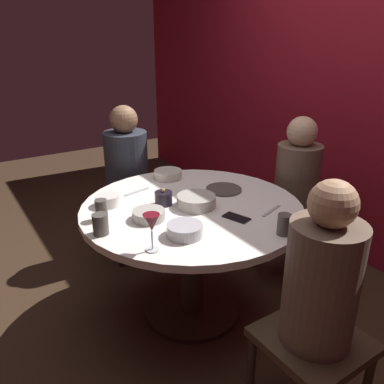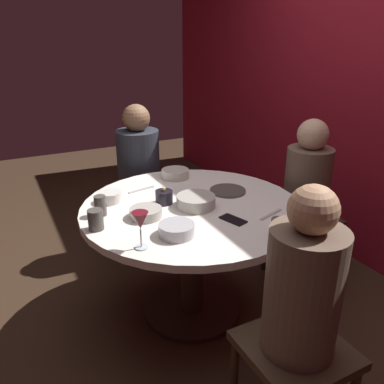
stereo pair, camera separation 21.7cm
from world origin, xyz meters
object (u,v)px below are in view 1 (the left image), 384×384
object	(u,v)px
dinner_plate	(224,189)
cup_by_right_diner	(100,224)
bowl_salad_center	(168,174)
bowl_small_white	(149,215)
bowl_sauce_side	(108,200)
cup_by_left_diner	(101,210)
dining_table	(192,231)
seated_diner_back	(297,180)
candle_holder	(163,198)
seated_diner_right	(321,288)
wine_glass	(152,224)
bowl_rice_portion	(196,201)
cell_phone	(236,218)
cup_near_candle	(284,224)
bowl_serving_large	(185,230)
seated_diner_left	(127,166)

from	to	relation	value
dinner_plate	cup_by_right_diner	size ratio (longest dim) A/B	2.13
dinner_plate	cup_by_right_diner	distance (m)	0.85
bowl_salad_center	bowl_small_white	xyz separation A→B (m)	(0.49, -0.40, -0.00)
cup_by_right_diner	bowl_sauce_side	bearing A→B (deg)	152.47
dinner_plate	cup_by_left_diner	distance (m)	0.78
dining_table	bowl_salad_center	xyz separation A→B (m)	(-0.46, 0.11, 0.19)
seated_diner_back	bowl_sauce_side	bearing A→B (deg)	-11.66
bowl_salad_center	bowl_sauce_side	world-z (taller)	bowl_sauce_side
candle_holder	seated_diner_right	bearing A→B (deg)	7.34
wine_glass	bowl_sauce_side	world-z (taller)	wine_glass
bowl_salad_center	bowl_rice_portion	bearing A→B (deg)	-11.46
cell_phone	bowl_rice_portion	xyz separation A→B (m)	(-0.24, -0.09, 0.03)
bowl_sauce_side	cup_near_candle	xyz separation A→B (m)	(0.79, 0.58, 0.02)
bowl_serving_large	dining_table	bearing A→B (deg)	141.11
bowl_serving_large	cup_by_left_diner	size ratio (longest dim) A/B	1.59
cell_phone	cup_by_right_diner	world-z (taller)	cup_by_right_diner
cell_phone	seated_diner_back	bearing A→B (deg)	-177.51
dining_table	cell_phone	bearing A→B (deg)	20.40
seated_diner_back	bowl_sauce_side	world-z (taller)	seated_diner_back
bowl_sauce_side	seated_diner_right	bearing A→B (deg)	18.83
seated_diner_right	candle_holder	distance (m)	1.01
wine_glass	bowl_rice_portion	bearing A→B (deg)	123.90
wine_glass	bowl_sauce_side	xyz separation A→B (m)	(-0.57, 0.02, -0.10)
dining_table	bowl_salad_center	world-z (taller)	bowl_salad_center
dinner_plate	bowl_serving_large	distance (m)	0.63
seated_diner_left	seated_diner_back	bearing A→B (deg)	44.13
candle_holder	dinner_plate	bearing A→B (deg)	87.70
seated_diner_right	dinner_plate	size ratio (longest dim) A/B	5.26
bowl_salad_center	candle_holder	bearing A→B (deg)	-33.35
wine_glass	seated_diner_left	bearing A→B (deg)	160.70
bowl_serving_large	bowl_rice_portion	world-z (taller)	bowl_rice_portion
candle_holder	cup_near_candle	bearing A→B (deg)	26.22
seated_diner_right	bowl_rice_portion	size ratio (longest dim) A/B	5.31
dinner_plate	bowl_serving_large	size ratio (longest dim) A/B	1.26
dining_table	cup_near_candle	size ratio (longest dim) A/B	12.14
seated_diner_right	cup_by_left_diner	bearing A→B (deg)	25.94
cell_phone	bowl_small_white	bearing A→B (deg)	-49.27
dining_table	cup_by_right_diner	size ratio (longest dim) A/B	12.10
cell_phone	bowl_rice_portion	bearing A→B (deg)	-86.76
seated_diner_left	bowl_serving_large	world-z (taller)	seated_diner_left
cup_by_left_diner	bowl_serving_large	bearing A→B (deg)	34.36
seated_diner_back	cup_near_candle	world-z (taller)	seated_diner_back
cup_by_left_diner	cell_phone	bearing A→B (deg)	57.61
seated_diner_left	cup_by_left_diner	xyz separation A→B (m)	(0.78, -0.49, 0.06)
seated_diner_back	dinner_plate	distance (m)	0.57
bowl_serving_large	cup_by_right_diner	xyz separation A→B (m)	(-0.24, -0.33, 0.02)
bowl_small_white	bowl_rice_portion	xyz separation A→B (m)	(-0.00, 0.30, 0.01)
bowl_small_white	cup_by_left_diner	distance (m)	0.25
bowl_rice_portion	bowl_sauce_side	bearing A→B (deg)	-125.12
candle_holder	wine_glass	bearing A→B (deg)	-35.11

